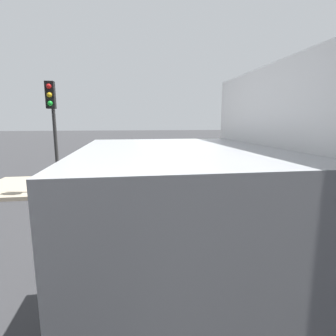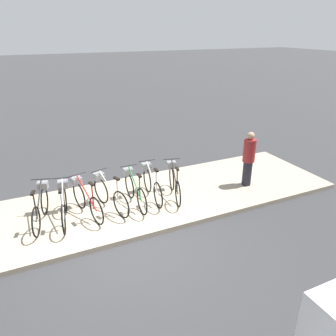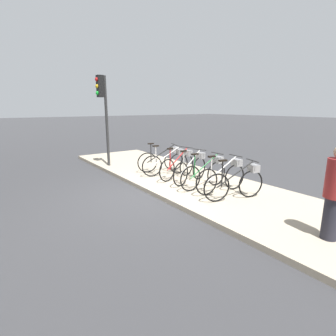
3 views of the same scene
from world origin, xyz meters
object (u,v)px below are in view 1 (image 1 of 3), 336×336
object	(u,v)px
parked_bicycle_2	(152,169)
pedestrian	(275,157)
parked_bicycle_0	(124,170)
parked_bicycle_3	(168,169)
parked_bicycle_5	(199,168)
parked_bicycle_6	(215,168)
parked_bicycle_4	(186,169)
parked_bicycle_1	(138,170)
traffic_light	(53,114)

from	to	relation	value
parked_bicycle_2	pedestrian	xyz separation A→B (m)	(4.55, -0.33, 0.39)
parked_bicycle_0	parked_bicycle_3	size ratio (longest dim) A/B	0.99
parked_bicycle_3	parked_bicycle_5	xyz separation A→B (m)	(1.18, 0.07, 0.00)
parked_bicycle_6	pedestrian	world-z (taller)	pedestrian
parked_bicycle_0	pedestrian	bearing A→B (deg)	-4.32
parked_bicycle_2	parked_bicycle_3	xyz separation A→B (m)	(0.58, 0.03, 0.00)
parked_bicycle_6	pedestrian	bearing A→B (deg)	-7.13
parked_bicycle_3	parked_bicycle_4	distance (m)	0.66
parked_bicycle_6	pedestrian	xyz separation A→B (m)	(2.20, -0.28, 0.39)
parked_bicycle_0	parked_bicycle_3	distance (m)	1.59
parked_bicycle_6	pedestrian	size ratio (longest dim) A/B	0.99
parked_bicycle_0	parked_bicycle_4	xyz separation A→B (m)	(2.24, -0.10, 0.00)
parked_bicycle_4	parked_bicycle_5	xyz separation A→B (m)	(0.52, 0.12, 0.00)
parked_bicycle_1	parked_bicycle_3	bearing A→B (deg)	4.64
parked_bicycle_3	pedestrian	distance (m)	4.01
parked_bicycle_2	parked_bicycle_1	bearing A→B (deg)	-173.89
parked_bicycle_3	parked_bicycle_5	world-z (taller)	same
parked_bicycle_0	parked_bicycle_2	distance (m)	1.01
parked_bicycle_3	parked_bicycle_6	size ratio (longest dim) A/B	1.00
parked_bicycle_4	traffic_light	bearing A→B (deg)	-164.40
parked_bicycle_3	pedestrian	bearing A→B (deg)	-5.27
parked_bicycle_4	parked_bicycle_6	world-z (taller)	same
parked_bicycle_1	parked_bicycle_5	xyz separation A→B (m)	(2.27, 0.16, 0.00)
parked_bicycle_6	traffic_light	bearing A→B (deg)	-168.00
parked_bicycle_2	parked_bicycle_5	xyz separation A→B (m)	(1.76, 0.11, 0.00)
parked_bicycle_1	parked_bicycle_3	world-z (taller)	same
parked_bicycle_0	parked_bicycle_3	bearing A→B (deg)	-1.94
parked_bicycle_6	traffic_light	distance (m)	5.77
parked_bicycle_1	parked_bicycle_2	bearing A→B (deg)	6.11
pedestrian	traffic_light	world-z (taller)	traffic_light
parked_bicycle_2	traffic_light	bearing A→B (deg)	-158.22
pedestrian	parked_bicycle_5	bearing A→B (deg)	171.03
parked_bicycle_5	traffic_light	distance (m)	5.27
parked_bicycle_4	parked_bicycle_6	size ratio (longest dim) A/B	1.03
pedestrian	parked_bicycle_1	bearing A→B (deg)	176.86
parked_bicycle_2	pedestrian	world-z (taller)	pedestrian
parked_bicycle_4	parked_bicycle_5	size ratio (longest dim) A/B	1.00
parked_bicycle_0	parked_bicycle_2	bearing A→B (deg)	-4.97
parked_bicycle_3	traffic_light	world-z (taller)	traffic_light
parked_bicycle_6	traffic_light	size ratio (longest dim) A/B	0.48
parked_bicycle_3	parked_bicycle_5	size ratio (longest dim) A/B	0.97
parked_bicycle_6	parked_bicycle_0	bearing A→B (deg)	177.53
parked_bicycle_4	parked_bicycle_0	bearing A→B (deg)	177.41
parked_bicycle_0	parked_bicycle_1	size ratio (longest dim) A/B	0.98
parked_bicycle_1	pedestrian	world-z (taller)	pedestrian
parked_bicycle_3	traffic_light	xyz separation A→B (m)	(-3.56, -1.22, 1.91)
parked_bicycle_0	traffic_light	size ratio (longest dim) A/B	0.48
parked_bicycle_4	parked_bicycle_6	bearing A→B (deg)	-2.23
parked_bicycle_3	parked_bicycle_0	bearing A→B (deg)	178.06
parked_bicycle_5	parked_bicycle_3	bearing A→B (deg)	-176.40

